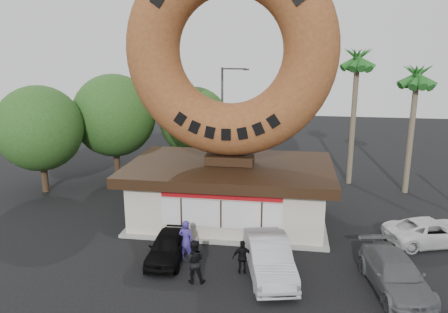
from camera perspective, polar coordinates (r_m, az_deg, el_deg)
ground at (r=19.70m, az=-1.79°, el=-14.87°), size 90.00×90.00×0.00m
donut_shop at (r=24.39m, az=0.75°, el=-4.41°), size 11.20×7.20×3.80m
giant_donut at (r=23.11m, az=0.82°, el=13.67°), size 11.08×2.82×11.08m
tree_west at (r=32.86m, az=-14.16°, el=5.21°), size 6.00×6.00×7.65m
tree_mid at (r=33.17m, az=-3.92°, el=4.61°), size 5.20×5.20×6.63m
tree_far at (r=31.00m, az=-22.96°, el=3.40°), size 5.60×5.60×7.14m
palm_near at (r=31.21m, az=17.02°, el=11.54°), size 2.60×2.60×9.75m
palm_far at (r=30.48m, az=23.88°, el=9.14°), size 2.60×2.60×8.75m
street_lamp at (r=33.67m, az=0.02°, el=5.59°), size 2.11×0.20×8.00m
person_left at (r=20.26m, az=-4.97°, el=-10.90°), size 0.79×0.60×1.97m
person_center at (r=18.58m, az=-3.95°, el=-13.52°), size 1.00×0.83×1.88m
person_right at (r=19.26m, az=2.45°, el=-13.01°), size 0.96×0.58×1.53m
car_black at (r=20.60m, az=-7.31°, el=-11.56°), size 1.66×3.88×1.31m
car_silver at (r=19.27m, az=5.90°, el=-12.94°), size 2.74×5.13×1.60m
car_grey at (r=19.39m, az=21.49°, el=-14.12°), size 2.69×5.04×1.39m
car_white at (r=24.24m, az=25.49°, el=-8.85°), size 5.03×3.39×1.28m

